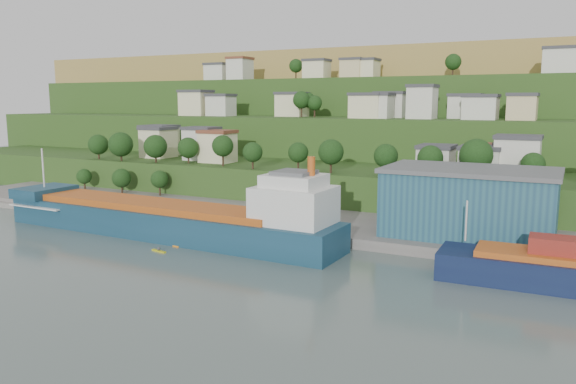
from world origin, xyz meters
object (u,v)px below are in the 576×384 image
Objects in this scene: caravan at (68,199)px; warehouse at (469,202)px; cargo_ship_near at (173,221)px; kayak_orange at (173,245)px.

warehouse is at bearing -0.69° from caravan.
kayak_orange is at bearing -51.28° from cargo_ship_near.
cargo_ship_near is 44.02m from caravan.
cargo_ship_near is 57.74m from warehouse.
cargo_ship_near reaches higher than caravan.
warehouse reaches higher than caravan.
warehouse is 4.98× the size of caravan.
kayak_orange is at bearing -152.50° from warehouse.
cargo_ship_near is 7.98m from kayak_orange.
caravan is (-42.47, 11.57, -0.50)m from cargo_ship_near.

